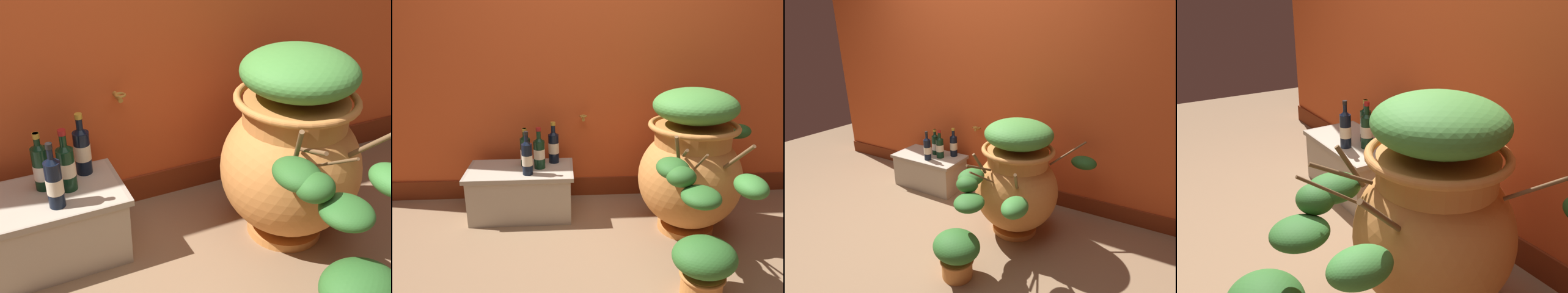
{
  "view_description": "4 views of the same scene",
  "coord_description": "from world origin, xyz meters",
  "views": [
    {
      "loc": [
        -0.73,
        -1.2,
        1.66
      ],
      "look_at": [
        0.12,
        0.6,
        0.56
      ],
      "focal_mm": 47.23,
      "sensor_mm": 36.0,
      "label": 1
    },
    {
      "loc": [
        -0.24,
        -1.76,
        1.38
      ],
      "look_at": [
        -0.08,
        0.72,
        0.54
      ],
      "focal_mm": 35.02,
      "sensor_mm": 36.0,
      "label": 2
    },
    {
      "loc": [
        1.39,
        -1.47,
        1.55
      ],
      "look_at": [
        0.09,
        0.79,
        0.58
      ],
      "focal_mm": 26.85,
      "sensor_mm": 36.0,
      "label": 3
    },
    {
      "loc": [
        1.7,
        -0.48,
        1.36
      ],
      "look_at": [
        -0.09,
        0.65,
        0.51
      ],
      "focal_mm": 38.46,
      "sensor_mm": 36.0,
      "label": 4
    }
  ],
  "objects": [
    {
      "name": "wine_bottle_left",
      "position": [
        -0.42,
        0.82,
        0.48
      ],
      "size": [
        0.08,
        0.08,
        0.3
      ],
      "color": "black",
      "rests_on": "stone_ledge"
    },
    {
      "name": "ground_plane",
      "position": [
        0.0,
        0.0,
        0.0
      ],
      "size": [
        7.0,
        7.0,
        0.0
      ],
      "primitive_type": "plane",
      "color": "#896B4C"
    },
    {
      "name": "stone_ledge",
      "position": [
        -0.56,
        0.81,
        0.19
      ],
      "size": [
        0.76,
        0.41,
        0.36
      ],
      "color": "#B2A893",
      "rests_on": "ground_plane"
    },
    {
      "name": "terracotta_urn",
      "position": [
        0.58,
        0.51,
        0.48
      ],
      "size": [
        0.89,
        1.05,
        0.97
      ],
      "color": "#CC7F3D",
      "rests_on": "ground_plane"
    },
    {
      "name": "wine_bottle_right",
      "position": [
        -0.32,
        0.93,
        0.49
      ],
      "size": [
        0.08,
        0.08,
        0.31
      ],
      "color": "black",
      "rests_on": "stone_ledge"
    },
    {
      "name": "wine_bottle_back",
      "position": [
        -0.52,
        0.87,
        0.48
      ],
      "size": [
        0.07,
        0.07,
        0.28
      ],
      "color": "black",
      "rests_on": "stone_ledge"
    },
    {
      "name": "wine_bottle_middle",
      "position": [
        -0.5,
        0.71,
        0.49
      ],
      "size": [
        0.07,
        0.07,
        0.31
      ],
      "color": "black",
      "rests_on": "stone_ledge"
    }
  ]
}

